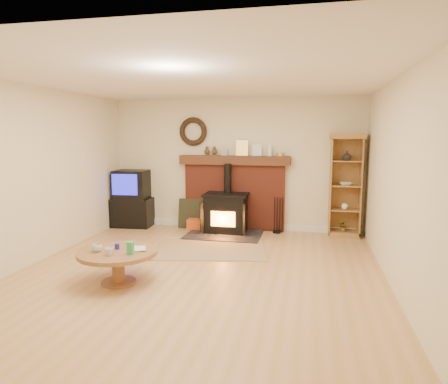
% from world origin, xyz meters
% --- Properties ---
extents(ground, '(5.50, 5.50, 0.00)m').
position_xyz_m(ground, '(0.00, 0.00, 0.00)').
color(ground, tan).
rests_on(ground, ground).
extents(room_shell, '(5.02, 5.52, 2.61)m').
position_xyz_m(room_shell, '(-0.02, 0.09, 1.72)').
color(room_shell, beige).
rests_on(room_shell, ground).
extents(chimney_breast, '(2.20, 0.22, 1.78)m').
position_xyz_m(chimney_breast, '(0.00, 2.67, 0.80)').
color(chimney_breast, maroon).
rests_on(chimney_breast, ground).
extents(wood_stove, '(1.40, 1.00, 1.33)m').
position_xyz_m(wood_stove, '(-0.09, 2.28, 0.38)').
color(wood_stove, black).
rests_on(wood_stove, ground).
extents(area_rug, '(2.01, 1.56, 0.01)m').
position_xyz_m(area_rug, '(-0.12, 1.14, 0.01)').
color(area_rug, brown).
rests_on(area_rug, ground).
extents(tv_unit, '(0.83, 0.61, 1.17)m').
position_xyz_m(tv_unit, '(-2.11, 2.47, 0.56)').
color(tv_unit, black).
rests_on(tv_unit, ground).
extents(curio_cabinet, '(0.62, 0.44, 1.92)m').
position_xyz_m(curio_cabinet, '(2.11, 2.55, 0.96)').
color(curio_cabinet, olive).
rests_on(curio_cabinet, ground).
extents(firelog_box, '(0.36, 0.23, 0.22)m').
position_xyz_m(firelog_box, '(-0.71, 2.40, 0.11)').
color(firelog_box, orange).
rests_on(firelog_box, ground).
extents(leaning_painting, '(0.50, 0.13, 0.60)m').
position_xyz_m(leaning_painting, '(-0.88, 2.55, 0.30)').
color(leaning_painting, black).
rests_on(leaning_painting, ground).
extents(fire_tools, '(0.19, 0.16, 0.70)m').
position_xyz_m(fire_tools, '(0.89, 2.50, 0.16)').
color(fire_tools, black).
rests_on(fire_tools, ground).
extents(coffee_table, '(1.01, 1.01, 0.59)m').
position_xyz_m(coffee_table, '(-0.90, -0.57, 0.35)').
color(coffee_table, brown).
rests_on(coffee_table, ground).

